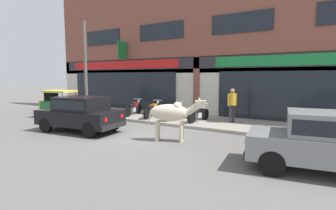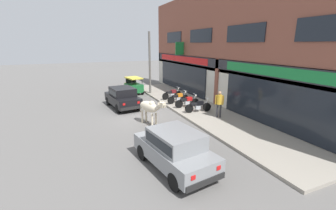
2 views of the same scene
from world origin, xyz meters
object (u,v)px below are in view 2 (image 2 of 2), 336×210
(motorcycle_3, at_px, (198,106))
(auto_rickshaw, at_px, (133,87))
(cow, at_px, (150,107))
(motorcycle_0, at_px, (172,94))
(car_1, at_px, (122,96))
(utility_pole, at_px, (150,63))
(motorcycle_2, at_px, (187,102))
(car_0, at_px, (175,147))
(motorcycle_1, at_px, (178,98))
(pedestrian, at_px, (219,101))

(motorcycle_3, bearing_deg, auto_rickshaw, -163.27)
(cow, distance_m, motorcycle_0, 5.78)
(motorcycle_3, bearing_deg, car_1, -129.58)
(cow, height_order, utility_pole, utility_pole)
(motorcycle_2, bearing_deg, car_0, -31.44)
(motorcycle_1, height_order, pedestrian, pedestrian)
(cow, height_order, auto_rickshaw, cow)
(cow, xyz_separation_m, car_0, (4.71, -0.68, -0.19))
(motorcycle_2, distance_m, motorcycle_3, 1.32)
(car_0, bearing_deg, motorcycle_2, 148.56)
(utility_pole, bearing_deg, car_0, -14.93)
(car_1, bearing_deg, utility_pole, 136.24)
(car_1, height_order, utility_pole, utility_pole)
(motorcycle_0, distance_m, motorcycle_1, 1.40)
(motorcycle_0, distance_m, motorcycle_2, 2.68)
(motorcycle_1, xyz_separation_m, motorcycle_3, (2.60, 0.18, 0.00))
(cow, bearing_deg, pedestrian, 78.65)
(cow, relative_size, car_0, 0.54)
(auto_rickshaw, xyz_separation_m, motorcycle_3, (7.55, 2.27, -0.14))
(motorcycle_1, relative_size, utility_pole, 0.34)
(cow, height_order, motorcycle_3, cow)
(pedestrian, height_order, utility_pole, utility_pole)
(utility_pole, bearing_deg, motorcycle_0, 17.49)
(car_1, distance_m, motorcycle_3, 5.39)
(cow, bearing_deg, motorcycle_3, 100.27)
(auto_rickshaw, distance_m, motorcycle_1, 5.37)
(car_0, distance_m, motorcycle_2, 7.81)
(auto_rickshaw, xyz_separation_m, utility_pole, (0.76, 1.33, 2.11))
(car_0, distance_m, motorcycle_0, 10.21)
(pedestrian, distance_m, utility_pole, 8.52)
(cow, distance_m, motorcycle_2, 3.94)
(cow, distance_m, car_0, 4.76)
(motorcycle_0, height_order, motorcycle_3, same)
(motorcycle_0, bearing_deg, pedestrian, 6.45)
(car_0, height_order, motorcycle_2, car_0)
(car_1, bearing_deg, motorcycle_3, 50.42)
(cow, bearing_deg, motorcycle_0, 143.44)
(cow, xyz_separation_m, pedestrian, (0.81, 4.04, 0.11))
(cow, height_order, car_0, cow)
(cow, distance_m, motorcycle_1, 4.65)
(motorcycle_0, height_order, utility_pole, utility_pole)
(motorcycle_2, bearing_deg, pedestrian, 13.35)
(cow, height_order, motorcycle_1, cow)
(motorcycle_2, relative_size, motorcycle_3, 1.00)
(auto_rickshaw, distance_m, motorcycle_2, 6.60)
(car_0, bearing_deg, car_1, 179.87)
(car_0, distance_m, pedestrian, 6.14)
(auto_rickshaw, bearing_deg, car_0, -8.38)
(utility_pole, bearing_deg, motorcycle_2, 8.72)
(motorcycle_0, xyz_separation_m, motorcycle_2, (2.68, -0.04, 0.00))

